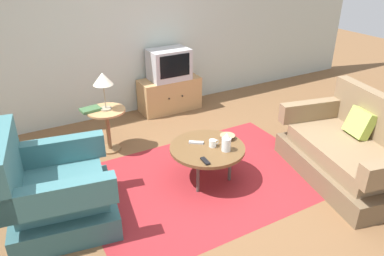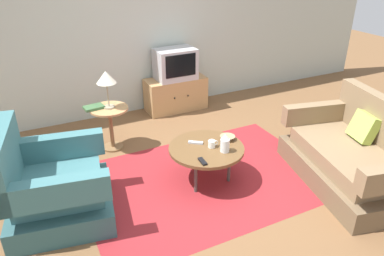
{
  "view_description": "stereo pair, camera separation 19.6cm",
  "coord_description": "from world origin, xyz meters",
  "views": [
    {
      "loc": [
        -1.84,
        -2.78,
        2.38
      ],
      "look_at": [
        -0.04,
        0.39,
        0.55
      ],
      "focal_mm": 34.34,
      "sensor_mm": 36.0,
      "label": 1
    },
    {
      "loc": [
        -1.67,
        -2.87,
        2.38
      ],
      "look_at": [
        -0.04,
        0.39,
        0.55
      ],
      "focal_mm": 34.34,
      "sensor_mm": 36.0,
      "label": 2
    }
  ],
  "objects": [
    {
      "name": "ground_plane",
      "position": [
        0.0,
        0.0,
        0.0
      ],
      "size": [
        16.0,
        16.0,
        0.0
      ],
      "primitive_type": "plane",
      "color": "brown"
    },
    {
      "name": "bowl",
      "position": [
        0.3,
        0.19,
        0.44
      ],
      "size": [
        0.17,
        0.17,
        0.05
      ],
      "color": "tan",
      "rests_on": "coffee_table"
    },
    {
      "name": "book",
      "position": [
        -0.9,
        1.39,
        0.58
      ],
      "size": [
        0.25,
        0.19,
        0.03
      ],
      "rotation": [
        0.0,
        0.0,
        0.12
      ],
      "color": "#3D663D",
      "rests_on": "side_table"
    },
    {
      "name": "vase",
      "position": [
        0.14,
        -0.02,
        0.52
      ],
      "size": [
        0.1,
        0.1,
        0.21
      ],
      "color": "white",
      "rests_on": "coffee_table"
    },
    {
      "name": "table_lamp",
      "position": [
        -0.73,
        1.33,
        0.94
      ],
      "size": [
        0.24,
        0.24,
        0.47
      ],
      "color": "#9E937A",
      "rests_on": "side_table"
    },
    {
      "name": "television",
      "position": [
        0.52,
        2.1,
        0.75
      ],
      "size": [
        0.61,
        0.41,
        0.47
      ],
      "color": "#B7B7BC",
      "rests_on": "tv_stand"
    },
    {
      "name": "armchair",
      "position": [
        -1.59,
        0.25,
        0.32
      ],
      "size": [
        1.08,
        1.09,
        0.97
      ],
      "rotation": [
        0.0,
        0.0,
        -1.74
      ],
      "color": "#325C60",
      "rests_on": "ground"
    },
    {
      "name": "area_rug",
      "position": [
        0.01,
        0.14,
        0.0
      ],
      "size": [
        2.69,
        1.88,
        0.0
      ],
      "primitive_type": "cube",
      "color": "maroon",
      "rests_on": "ground"
    },
    {
      "name": "back_wall",
      "position": [
        0.0,
        2.42,
        1.35
      ],
      "size": [
        9.0,
        0.12,
        2.7
      ],
      "primitive_type": "cube",
      "color": "#B2BCB2",
      "rests_on": "ground"
    },
    {
      "name": "tv_remote_silver",
      "position": [
        -0.06,
        0.27,
        0.43
      ],
      "size": [
        0.16,
        0.13,
        0.02
      ],
      "rotation": [
        0.0,
        0.0,
        2.5
      ],
      "color": "#B2B2B7",
      "rests_on": "coffee_table"
    },
    {
      "name": "mug",
      "position": [
        0.06,
        0.12,
        0.46
      ],
      "size": [
        0.12,
        0.08,
        0.08
      ],
      "color": "white",
      "rests_on": "coffee_table"
    },
    {
      "name": "tv_stand",
      "position": [
        0.52,
        2.11,
        0.26
      ],
      "size": [
        0.95,
        0.44,
        0.52
      ],
      "color": "tan",
      "rests_on": "ground"
    },
    {
      "name": "side_table",
      "position": [
        -0.73,
        1.32,
        0.41
      ],
      "size": [
        0.48,
        0.48,
        0.57
      ],
      "color": "tan",
      "rests_on": "ground"
    },
    {
      "name": "coffee_table",
      "position": [
        0.01,
        0.14,
        0.39
      ],
      "size": [
        0.82,
        0.82,
        0.42
      ],
      "color": "brown",
      "rests_on": "ground"
    },
    {
      "name": "couch",
      "position": [
        1.45,
        -0.6,
        0.3
      ],
      "size": [
        1.22,
        1.72,
        0.92
      ],
      "rotation": [
        0.0,
        0.0,
        1.35
      ],
      "color": "brown",
      "rests_on": "ground"
    },
    {
      "name": "tv_remote_dark",
      "position": [
        -0.18,
        -0.11,
        0.43
      ],
      "size": [
        0.06,
        0.14,
        0.02
      ],
      "rotation": [
        0.0,
        0.0,
        1.49
      ],
      "color": "black",
      "rests_on": "coffee_table"
    }
  ]
}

